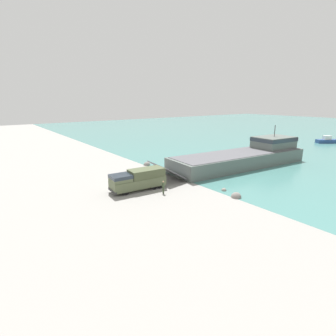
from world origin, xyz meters
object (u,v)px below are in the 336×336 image
at_px(landing_craft, 246,156).
at_px(moored_boat_b, 328,141).
at_px(mooring_bollard, 155,169).
at_px(soldier_on_ramp, 163,186).
at_px(military_truck, 138,179).

distance_m(landing_craft, moored_boat_b, 42.00).
height_order(moored_boat_b, mooring_bollard, moored_boat_b).
relative_size(moored_boat_b, mooring_bollard, 7.74).
relative_size(soldier_on_ramp, mooring_bollard, 2.02).
height_order(landing_craft, moored_boat_b, landing_craft).
bearing_deg(mooring_bollard, soldier_on_ramp, -28.71).
xyz_separation_m(landing_craft, moored_boat_b, (-2.28, 41.92, -1.08)).
distance_m(military_truck, soldier_on_ramp, 3.98).
bearing_deg(moored_boat_b, soldier_on_ramp, -51.97).
bearing_deg(moored_boat_b, mooring_bollard, -61.29).
distance_m(landing_craft, military_truck, 24.44).
bearing_deg(landing_craft, military_truck, -84.53).
xyz_separation_m(landing_craft, mooring_bollard, (-6.52, -16.95, -1.33)).
xyz_separation_m(military_truck, mooring_bollard, (-6.68, 7.49, -1.07)).
relative_size(landing_craft, military_truck, 4.11).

